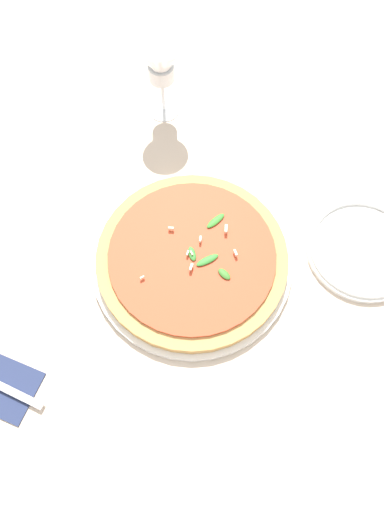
# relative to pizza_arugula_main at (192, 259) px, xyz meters

# --- Properties ---
(ground_plane) EXTENTS (6.00, 6.00, 0.00)m
(ground_plane) POSITION_rel_pizza_arugula_main_xyz_m (-0.03, 0.02, -0.02)
(ground_plane) COLOR beige
(pizza_arugula_main) EXTENTS (0.36, 0.36, 0.05)m
(pizza_arugula_main) POSITION_rel_pizza_arugula_main_xyz_m (0.00, 0.00, 0.00)
(pizza_arugula_main) COLOR white
(pizza_arugula_main) RESTS_ON ground_plane
(wine_glass) EXTENTS (0.09, 0.09, 0.17)m
(wine_glass) POSITION_rel_pizza_arugula_main_xyz_m (0.13, -0.33, 0.11)
(wine_glass) COLOR white
(wine_glass) RESTS_ON ground_plane
(side_plate_white) EXTENTS (0.20, 0.20, 0.02)m
(side_plate_white) POSITION_rel_pizza_arugula_main_xyz_m (-0.30, -0.08, -0.01)
(side_plate_white) COLOR white
(side_plate_white) RESTS_ON ground_plane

